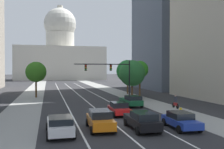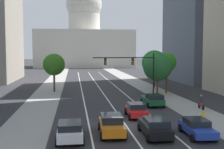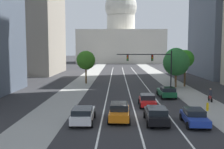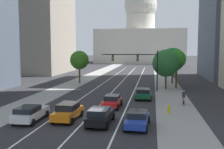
{
  "view_description": "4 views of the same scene",
  "coord_description": "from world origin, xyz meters",
  "px_view_note": "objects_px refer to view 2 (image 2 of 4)",
  "views": [
    {
      "loc": [
        -5.78,
        -22.39,
        4.94
      ],
      "look_at": [
        2.54,
        10.74,
        4.26
      ],
      "focal_mm": 40.93,
      "sensor_mm": 36.0,
      "label": 1
    },
    {
      "loc": [
        -4.58,
        -24.86,
        6.64
      ],
      "look_at": [
        0.02,
        10.57,
        3.85
      ],
      "focal_mm": 47.19,
      "sensor_mm": 36.0,
      "label": 2
    },
    {
      "loc": [
        -1.88,
        -26.13,
        6.63
      ],
      "look_at": [
        -2.55,
        9.55,
        3.18
      ],
      "focal_mm": 42.4,
      "sensor_mm": 36.0,
      "label": 3
    },
    {
      "loc": [
        6.19,
        -25.69,
        6.67
      ],
      "look_at": [
        -0.06,
        15.08,
        2.7
      ],
      "focal_mm": 43.0,
      "sensor_mm": 36.0,
      "label": 4
    }
  ],
  "objects_px": {
    "car_orange": "(112,124)",
    "cyclist": "(201,102)",
    "street_tree_far_right": "(158,67)",
    "capitol_building": "(84,39)",
    "car_black": "(155,127)",
    "street_tree_mid_right": "(154,63)",
    "car_blue": "(197,127)",
    "street_tree_near_left": "(54,65)",
    "car_red": "(136,110)",
    "fire_hydrant": "(203,115)",
    "car_green": "(153,100)",
    "car_white": "(70,130)",
    "traffic_signal_mast": "(134,66)",
    "street_tree_near_right": "(167,63)"
  },
  "relations": [
    {
      "from": "cyclist",
      "to": "car_white",
      "type": "bearing_deg",
      "value": 124.57
    },
    {
      "from": "capitol_building",
      "to": "street_tree_near_left",
      "type": "bearing_deg",
      "value": -95.64
    },
    {
      "from": "car_white",
      "to": "car_orange",
      "type": "bearing_deg",
      "value": -74.33
    },
    {
      "from": "car_white",
      "to": "capitol_building",
      "type": "bearing_deg",
      "value": -3.45
    },
    {
      "from": "car_orange",
      "to": "street_tree_mid_right",
      "type": "height_order",
      "value": "street_tree_mid_right"
    },
    {
      "from": "car_green",
      "to": "street_tree_near_left",
      "type": "height_order",
      "value": "street_tree_near_left"
    },
    {
      "from": "car_white",
      "to": "car_black",
      "type": "bearing_deg",
      "value": -90.78
    },
    {
      "from": "car_blue",
      "to": "street_tree_far_right",
      "type": "relative_size",
      "value": 0.66
    },
    {
      "from": "car_blue",
      "to": "street_tree_near_left",
      "type": "bearing_deg",
      "value": 27.36
    },
    {
      "from": "car_red",
      "to": "car_green",
      "type": "height_order",
      "value": "car_green"
    },
    {
      "from": "fire_hydrant",
      "to": "street_tree_mid_right",
      "type": "relative_size",
      "value": 0.13
    },
    {
      "from": "street_tree_far_right",
      "to": "car_black",
      "type": "bearing_deg",
      "value": -106.61
    },
    {
      "from": "cyclist",
      "to": "street_tree_near_right",
      "type": "xyz_separation_m",
      "value": [
        0.23,
        13.65,
        4.04
      ]
    },
    {
      "from": "street_tree_far_right",
      "to": "capitol_building",
      "type": "bearing_deg",
      "value": 95.66
    },
    {
      "from": "car_black",
      "to": "cyclist",
      "type": "height_order",
      "value": "cyclist"
    },
    {
      "from": "car_black",
      "to": "street_tree_mid_right",
      "type": "relative_size",
      "value": 0.7
    },
    {
      "from": "car_black",
      "to": "car_green",
      "type": "relative_size",
      "value": 1.08
    },
    {
      "from": "car_orange",
      "to": "cyclist",
      "type": "height_order",
      "value": "cyclist"
    },
    {
      "from": "car_red",
      "to": "street_tree_near_left",
      "type": "distance_m",
      "value": 22.71
    },
    {
      "from": "car_blue",
      "to": "traffic_signal_mast",
      "type": "distance_m",
      "value": 20.19
    },
    {
      "from": "capitol_building",
      "to": "car_red",
      "type": "xyz_separation_m",
      "value": [
        1.64,
        -99.66,
        -11.31
      ]
    },
    {
      "from": "car_white",
      "to": "car_red",
      "type": "bearing_deg",
      "value": -44.22
    },
    {
      "from": "car_black",
      "to": "cyclist",
      "type": "xyz_separation_m",
      "value": [
        8.25,
        9.82,
        0.06
      ]
    },
    {
      "from": "car_black",
      "to": "traffic_signal_mast",
      "type": "height_order",
      "value": "traffic_signal_mast"
    },
    {
      "from": "street_tree_mid_right",
      "to": "car_white",
      "type": "bearing_deg",
      "value": -116.33
    },
    {
      "from": "car_black",
      "to": "car_orange",
      "type": "bearing_deg",
      "value": 74.74
    },
    {
      "from": "car_black",
      "to": "fire_hydrant",
      "type": "bearing_deg",
      "value": -50.72
    },
    {
      "from": "car_red",
      "to": "cyclist",
      "type": "bearing_deg",
      "value": -69.32
    },
    {
      "from": "car_white",
      "to": "cyclist",
      "type": "xyz_separation_m",
      "value": [
        14.82,
        9.82,
        0.07
      ]
    },
    {
      "from": "car_red",
      "to": "street_tree_mid_right",
      "type": "relative_size",
      "value": 0.6
    },
    {
      "from": "capitol_building",
      "to": "fire_hydrant",
      "type": "relative_size",
      "value": 44.79
    },
    {
      "from": "capitol_building",
      "to": "car_white",
      "type": "relative_size",
      "value": 8.65
    },
    {
      "from": "capitol_building",
      "to": "street_tree_near_left",
      "type": "height_order",
      "value": "capitol_building"
    },
    {
      "from": "street_tree_mid_right",
      "to": "street_tree_near_right",
      "type": "relative_size",
      "value": 1.06
    },
    {
      "from": "street_tree_near_left",
      "to": "car_green",
      "type": "bearing_deg",
      "value": -48.79
    },
    {
      "from": "cyclist",
      "to": "car_red",
      "type": "bearing_deg",
      "value": 110.24
    },
    {
      "from": "fire_hydrant",
      "to": "street_tree_far_right",
      "type": "distance_m",
      "value": 17.99
    },
    {
      "from": "cyclist",
      "to": "car_orange",
      "type": "bearing_deg",
      "value": 128.53
    },
    {
      "from": "car_orange",
      "to": "street_tree_far_right",
      "type": "xyz_separation_m",
      "value": [
        9.98,
        21.48,
        3.46
      ]
    },
    {
      "from": "capitol_building",
      "to": "street_tree_far_right",
      "type": "bearing_deg",
      "value": -84.34
    },
    {
      "from": "car_orange",
      "to": "traffic_signal_mast",
      "type": "height_order",
      "value": "traffic_signal_mast"
    },
    {
      "from": "car_blue",
      "to": "fire_hydrant",
      "type": "relative_size",
      "value": 4.77
    },
    {
      "from": "street_tree_near_right",
      "to": "street_tree_near_left",
      "type": "bearing_deg",
      "value": 168.11
    },
    {
      "from": "capitol_building",
      "to": "cyclist",
      "type": "xyz_separation_m",
      "value": [
        9.89,
        -96.79,
        -11.2
      ]
    },
    {
      "from": "fire_hydrant",
      "to": "street_tree_near_right",
      "type": "xyz_separation_m",
      "value": [
        2.26,
        18.59,
        4.43
      ]
    },
    {
      "from": "car_orange",
      "to": "cyclist",
      "type": "xyz_separation_m",
      "value": [
        11.53,
        8.85,
        0.02
      ]
    },
    {
      "from": "car_green",
      "to": "fire_hydrant",
      "type": "xyz_separation_m",
      "value": [
        2.92,
        -7.78,
        -0.32
      ]
    },
    {
      "from": "car_red",
      "to": "cyclist",
      "type": "relative_size",
      "value": 2.38
    },
    {
      "from": "car_green",
      "to": "street_tree_mid_right",
      "type": "distance_m",
      "value": 18.46
    },
    {
      "from": "car_green",
      "to": "cyclist",
      "type": "distance_m",
      "value": 5.7
    }
  ]
}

